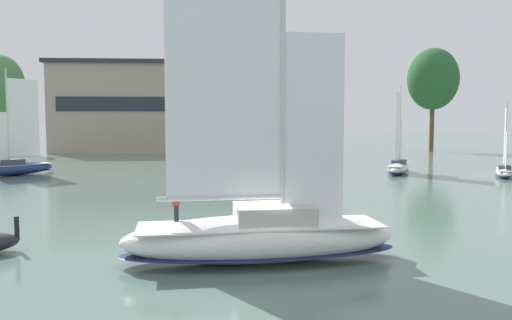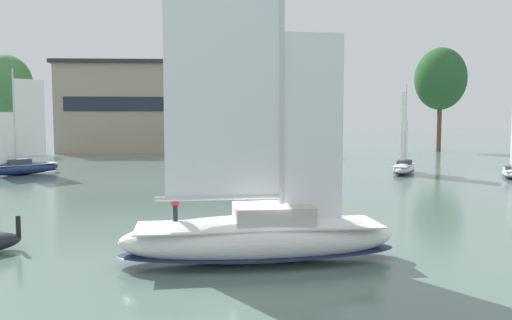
% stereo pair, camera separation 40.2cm
% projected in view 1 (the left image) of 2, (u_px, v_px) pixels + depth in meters
% --- Properties ---
extents(ground_plane, '(400.00, 400.00, 0.00)m').
position_uv_depth(ground_plane, '(260.00, 261.00, 21.37)').
color(ground_plane, slate).
extents(waterfront_building, '(39.19, 17.89, 17.22)m').
position_uv_depth(waterfront_building, '(157.00, 108.00, 99.50)').
color(waterfront_building, tan).
rests_on(waterfront_building, ground).
extents(tree_shore_center, '(9.78, 9.78, 20.12)m').
position_uv_depth(tree_shore_center, '(433.00, 79.00, 97.07)').
color(tree_shore_center, brown).
rests_on(tree_shore_center, ground).
extents(sailboat_main, '(12.17, 4.42, 16.36)m').
position_uv_depth(sailboat_main, '(261.00, 232.00, 21.27)').
color(sailboat_main, white).
rests_on(sailboat_main, ground).
extents(sailboat_moored_near_marina, '(5.29, 7.48, 10.15)m').
position_uv_depth(sailboat_moored_near_marina, '(398.00, 166.00, 56.97)').
color(sailboat_moored_near_marina, silver).
rests_on(sailboat_moored_near_marina, ground).
extents(sailboat_moored_mid_channel, '(7.55, 7.86, 11.71)m').
position_uv_depth(sailboat_moored_mid_channel, '(15.00, 167.00, 55.17)').
color(sailboat_moored_mid_channel, navy).
rests_on(sailboat_moored_mid_channel, ground).
extents(sailboat_moored_outer_mooring, '(4.13, 6.06, 8.18)m').
position_uv_depth(sailboat_moored_outer_mooring, '(504.00, 170.00, 53.49)').
color(sailboat_moored_outer_mooring, silver).
rests_on(sailboat_moored_outer_mooring, ground).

